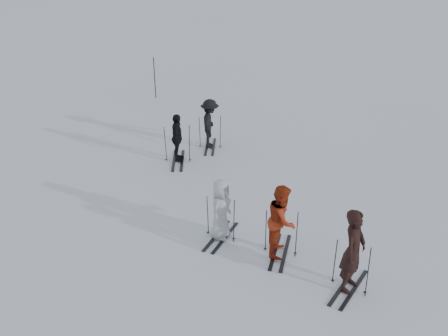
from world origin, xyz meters
name	(u,v)px	position (x,y,z in m)	size (l,w,h in m)	color
ground	(218,215)	(0.00, 0.00, 0.00)	(120.00, 120.00, 0.00)	silver
skier_near_dark	(353,252)	(3.48, -2.62, 0.98)	(0.72, 0.47, 1.96)	black
skier_red	(282,221)	(1.86, -1.52, 0.92)	(0.89, 0.69, 1.83)	maroon
skier_grey	(221,210)	(0.28, -1.09, 0.81)	(0.79, 0.52, 1.62)	#AEB4B8
skier_uphill_left	(177,139)	(-2.05, 3.37, 0.84)	(0.98, 0.41, 1.67)	black
skier_uphill_far	(210,124)	(-1.19, 4.78, 0.90)	(1.16, 0.67, 1.80)	black
skis_near_dark	(351,266)	(3.48, -2.62, 0.61)	(0.89, 1.69, 1.23)	black
skis_red	(281,232)	(1.86, -1.52, 0.61)	(0.89, 1.68, 1.23)	black
skis_grey	(221,217)	(0.28, -1.09, 0.60)	(0.87, 1.65, 1.20)	black
skis_uphill_left	(177,143)	(-2.05, 3.37, 0.67)	(0.98, 1.84, 1.34)	black
skis_uphill_far	(210,132)	(-1.19, 4.78, 0.62)	(0.89, 1.69, 1.23)	black
piste_marker	(155,78)	(-5.01, 10.36, 0.97)	(0.04, 0.04, 1.93)	black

